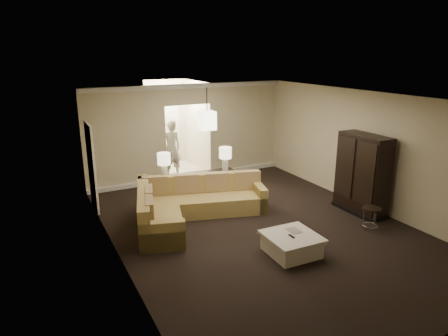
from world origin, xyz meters
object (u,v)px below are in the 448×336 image
console_table (196,186)px  sectional_sofa (189,205)px  person (171,146)px  coffee_table (292,244)px  drink_table (371,214)px  armoire (362,176)px

console_table → sectional_sofa: bearing=-116.8°
sectional_sofa → person: 3.27m
coffee_table → drink_table: bearing=2.8°
coffee_table → drink_table: (2.15, 0.10, 0.15)m
sectional_sofa → coffee_table: (1.10, -2.38, -0.16)m
coffee_table → armoire: (2.66, 0.94, 0.70)m
drink_table → console_table: bearing=131.4°
armoire → person: size_ratio=0.96×
coffee_table → console_table: (-0.57, 3.20, 0.27)m
console_table → armoire: armoire is taller
sectional_sofa → console_table: sectional_sofa is taller
console_table → armoire: (3.24, -2.26, 0.43)m
armoire → person: 5.49m
armoire → drink_table: 1.12m
drink_table → person: bearing=115.2°
coffee_table → armoire: armoire is taller
person → sectional_sofa: bearing=70.5°
coffee_table → drink_table: size_ratio=2.00×
console_table → person: 2.36m
console_table → person: size_ratio=1.05×
console_table → armoire: bearing=-29.3°
sectional_sofa → console_table: (0.52, 0.82, 0.11)m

